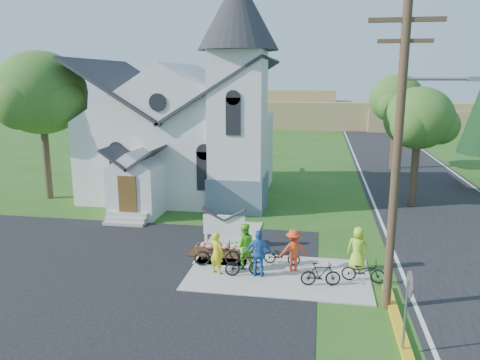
% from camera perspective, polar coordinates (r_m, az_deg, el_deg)
% --- Properties ---
extents(ground, '(120.00, 120.00, 0.00)m').
position_cam_1_polar(ground, '(18.37, -0.24, -11.85)').
color(ground, '#245518').
rests_on(ground, ground).
extents(parking_lot, '(20.00, 16.00, 0.02)m').
position_cam_1_polar(parking_lot, '(19.11, -23.02, -11.87)').
color(parking_lot, black).
rests_on(parking_lot, ground).
extents(road, '(8.00, 90.00, 0.02)m').
position_cam_1_polar(road, '(33.15, 21.83, -1.65)').
color(road, black).
rests_on(road, ground).
extents(sidewalk, '(7.00, 4.00, 0.05)m').
position_cam_1_polar(sidewalk, '(18.64, 4.67, -11.44)').
color(sidewalk, '#A7A297').
rests_on(sidewalk, ground).
extents(church, '(12.35, 12.00, 13.00)m').
position_cam_1_polar(church, '(30.26, -6.43, 7.96)').
color(church, white).
rests_on(church, ground).
extents(church_sign, '(2.20, 0.40, 1.70)m').
position_cam_1_polar(church_sign, '(21.15, -1.95, -5.56)').
color(church_sign, '#A7A297').
rests_on(church_sign, ground).
extents(flower_bed, '(2.60, 1.10, 0.07)m').
position_cam_1_polar(flower_bed, '(20.66, -2.44, -8.93)').
color(flower_bed, '#351C0E').
rests_on(flower_bed, ground).
extents(utility_pole, '(3.45, 0.28, 10.00)m').
position_cam_1_polar(utility_pole, '(15.35, 18.88, 3.71)').
color(utility_pole, '#402A20').
rests_on(utility_pole, ground).
extents(stop_sign, '(0.11, 0.76, 2.48)m').
position_cam_1_polar(stop_sign, '(13.81, 19.84, -13.05)').
color(stop_sign, gray).
rests_on(stop_sign, ground).
extents(tree_lot_corner, '(5.60, 5.60, 9.15)m').
position_cam_1_polar(tree_lot_corner, '(31.45, -23.13, 9.71)').
color(tree_lot_corner, '#3A2D20').
rests_on(tree_lot_corner, ground).
extents(tree_road_near, '(4.00, 4.00, 7.05)m').
position_cam_1_polar(tree_road_near, '(29.13, 20.94, 6.98)').
color(tree_road_near, '#3A2D20').
rests_on(tree_road_near, ground).
extents(tree_road_mid, '(4.40, 4.40, 7.80)m').
position_cam_1_polar(tree_road_mid, '(40.99, 18.55, 9.29)').
color(tree_road_mid, '#3A2D20').
rests_on(tree_road_mid, ground).
extents(distant_hills, '(61.00, 10.00, 5.60)m').
position_cam_1_polar(distant_hills, '(73.03, 10.19, 7.98)').
color(distant_hills, olive).
rests_on(distant_hills, ground).
extents(cyclist_0, '(0.72, 0.61, 1.67)m').
position_cam_1_polar(cyclist_0, '(18.38, -2.87, -8.87)').
color(cyclist_0, yellow).
rests_on(cyclist_0, sidewalk).
extents(bike_0, '(1.96, 1.02, 0.98)m').
position_cam_1_polar(bike_0, '(19.22, -2.79, -8.99)').
color(bike_0, black).
rests_on(bike_0, sidewalk).
extents(cyclist_1, '(1.05, 0.90, 1.85)m').
position_cam_1_polar(cyclist_1, '(18.85, 0.50, -8.00)').
color(cyclist_1, '#6DE42A').
rests_on(cyclist_1, sidewalk).
extents(bike_1, '(1.56, 0.81, 0.90)m').
position_cam_1_polar(bike_1, '(18.28, 0.53, -10.26)').
color(bike_1, black).
rests_on(bike_1, sidewalk).
extents(cyclist_2, '(1.10, 0.50, 1.83)m').
position_cam_1_polar(cyclist_2, '(18.08, 2.34, -8.94)').
color(cyclist_2, '#2464B5').
rests_on(cyclist_2, sidewalk).
extents(bike_2, '(1.54, 0.63, 0.79)m').
position_cam_1_polar(bike_2, '(19.41, 5.11, -9.10)').
color(bike_2, black).
rests_on(bike_2, sidewalk).
extents(cyclist_3, '(1.21, 0.89, 1.68)m').
position_cam_1_polar(cyclist_3, '(18.74, 6.52, -8.48)').
color(cyclist_3, red).
rests_on(cyclist_3, sidewalk).
extents(bike_3, '(1.52, 0.64, 0.89)m').
position_cam_1_polar(bike_3, '(17.71, 9.81, -11.26)').
color(bike_3, black).
rests_on(bike_3, sidewalk).
extents(cyclist_4, '(0.93, 0.69, 1.74)m').
position_cam_1_polar(cyclist_4, '(19.32, 14.18, -8.05)').
color(cyclist_4, '#AEE52A').
rests_on(cyclist_4, sidewalk).
extents(bike_4, '(1.66, 0.71, 0.85)m').
position_cam_1_polar(bike_4, '(18.36, 14.82, -10.69)').
color(bike_4, black).
rests_on(bike_4, sidewalk).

